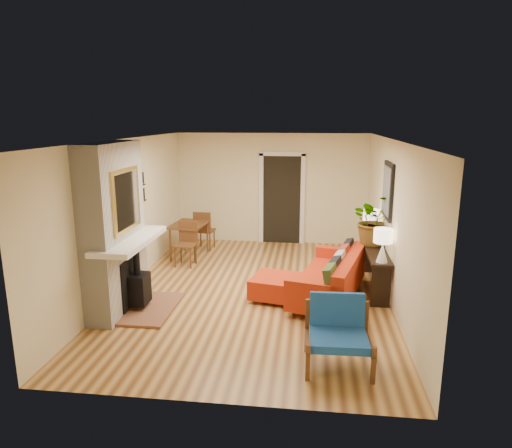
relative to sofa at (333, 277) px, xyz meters
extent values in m
plane|color=tan|center=(-1.34, 0.17, -0.36)|extent=(6.50, 6.50, 0.00)
plane|color=white|center=(-1.34, 0.17, 2.24)|extent=(6.50, 6.50, 0.00)
plane|color=beige|center=(-1.34, 3.42, 0.94)|extent=(4.50, 0.00, 4.50)
plane|color=beige|center=(-1.34, -3.08, 0.94)|extent=(4.50, 0.00, 4.50)
plane|color=beige|center=(-3.59, 0.17, 0.94)|extent=(0.00, 6.50, 6.50)
plane|color=beige|center=(0.91, 0.17, 0.94)|extent=(0.00, 6.50, 6.50)
cube|color=black|center=(-1.09, 3.39, 0.69)|extent=(0.88, 0.06, 2.10)
cube|color=white|center=(-1.58, 3.38, 0.69)|extent=(0.10, 0.08, 2.18)
cube|color=white|center=(-0.60, 3.38, 0.69)|extent=(0.10, 0.08, 2.18)
cube|color=white|center=(-1.09, 3.38, 1.77)|extent=(1.08, 0.08, 0.10)
cube|color=black|center=(0.88, 0.57, 1.39)|extent=(0.04, 0.85, 0.95)
cube|color=slate|center=(0.85, 0.57, 1.39)|extent=(0.01, 0.70, 0.80)
cube|color=black|center=(-3.55, 0.52, 1.06)|extent=(0.06, 0.95, 0.02)
cube|color=black|center=(-3.55, 0.52, 1.36)|extent=(0.06, 0.95, 0.02)
cube|color=white|center=(-3.38, -0.83, 1.50)|extent=(0.42, 1.50, 1.48)
cube|color=white|center=(-3.38, -0.83, 0.20)|extent=(0.42, 1.50, 1.12)
cube|color=white|center=(-3.13, -0.83, 0.76)|extent=(0.60, 1.68, 0.08)
cube|color=black|center=(-3.17, -0.83, 0.09)|extent=(0.03, 0.72, 0.78)
cube|color=brown|center=(-2.87, -0.83, -0.34)|extent=(0.75, 1.30, 0.04)
cube|color=black|center=(-3.05, -0.83, -0.02)|extent=(0.30, 0.36, 0.48)
cylinder|color=black|center=(-3.05, -0.83, 0.42)|extent=(0.10, 0.10, 0.40)
cube|color=gold|center=(-3.16, -0.83, 1.39)|extent=(0.04, 0.95, 0.95)
cube|color=silver|center=(-3.14, -0.83, 1.39)|extent=(0.01, 0.82, 0.82)
cylinder|color=silver|center=(-0.65, -0.79, -0.31)|extent=(0.05, 0.05, 0.10)
cylinder|color=silver|center=(0.03, -0.96, -0.31)|extent=(0.05, 0.05, 0.10)
cylinder|color=silver|center=(-0.18, 1.01, -0.31)|extent=(0.05, 0.05, 0.10)
cylinder|color=silver|center=(0.49, 0.83, -0.31)|extent=(0.05, 0.05, 0.10)
cube|color=red|center=(-0.08, 0.02, -0.11)|extent=(1.39, 2.25, 0.30)
cube|color=red|center=(0.26, -0.07, 0.21)|extent=(0.72, 2.07, 0.35)
cube|color=red|center=(-0.32, -0.90, 0.14)|extent=(0.91, 0.40, 0.20)
cube|color=red|center=(0.16, 0.95, 0.14)|extent=(0.91, 0.40, 0.20)
cube|color=#3F5725|center=(-0.08, -0.80, 0.26)|extent=(0.29, 0.44, 0.41)
cube|color=black|center=(0.02, -0.42, 0.26)|extent=(0.29, 0.44, 0.41)
cube|color=#ACACA6|center=(0.12, -0.03, 0.26)|extent=(0.29, 0.44, 0.41)
cube|color=#A02E1D|center=(0.21, 0.31, 0.26)|extent=(0.29, 0.44, 0.41)
cube|color=black|center=(0.31, 0.69, 0.26)|extent=(0.29, 0.44, 0.41)
cylinder|color=silver|center=(-1.31, -0.37, -0.33)|extent=(0.04, 0.04, 0.06)
cylinder|color=silver|center=(-0.71, -0.50, -0.33)|extent=(0.04, 0.04, 0.06)
cylinder|color=silver|center=(-1.18, 0.23, -0.33)|extent=(0.04, 0.04, 0.06)
cylinder|color=silver|center=(-0.58, 0.10, -0.33)|extent=(0.04, 0.04, 0.06)
cube|color=red|center=(-0.95, -0.13, -0.14)|extent=(0.89, 0.89, 0.32)
cube|color=brown|center=(-0.40, -2.18, -0.05)|extent=(0.08, 0.77, 0.05)
cube|color=brown|center=(-0.39, -2.52, -0.14)|extent=(0.05, 0.05, 0.45)
cube|color=brown|center=(-0.41, -1.85, 0.00)|extent=(0.05, 0.05, 0.72)
cube|color=brown|center=(0.33, -2.16, -0.05)|extent=(0.08, 0.77, 0.05)
cube|color=brown|center=(0.34, -2.50, -0.14)|extent=(0.05, 0.05, 0.45)
cube|color=brown|center=(0.32, -1.82, 0.00)|extent=(0.05, 0.05, 0.72)
cube|color=#1C4FAC|center=(-0.03, -2.17, 0.01)|extent=(0.70, 0.66, 0.10)
cube|color=#1C4FAC|center=(-0.04, -1.87, 0.25)|extent=(0.68, 0.19, 0.42)
cube|color=brown|center=(-2.99, 2.01, 0.35)|extent=(0.76, 1.02, 0.04)
cylinder|color=brown|center=(-3.30, 1.62, -0.01)|extent=(0.05, 0.05, 0.69)
cylinder|color=brown|center=(-2.76, 1.57, -0.01)|extent=(0.05, 0.05, 0.69)
cylinder|color=brown|center=(-3.22, 2.45, -0.01)|extent=(0.05, 0.05, 0.69)
cylinder|color=brown|center=(-2.68, 2.40, -0.01)|extent=(0.05, 0.05, 0.69)
cube|color=brown|center=(-2.91, 1.37, 0.07)|extent=(0.44, 0.44, 0.04)
cube|color=brown|center=(-2.89, 1.56, 0.31)|extent=(0.41, 0.08, 0.44)
cylinder|color=brown|center=(-3.08, 1.22, -0.15)|extent=(0.03, 0.03, 0.42)
cylinder|color=brown|center=(-2.76, 1.19, -0.15)|extent=(0.03, 0.03, 0.42)
cylinder|color=brown|center=(-3.05, 1.55, -0.15)|extent=(0.03, 0.03, 0.42)
cylinder|color=brown|center=(-2.73, 1.52, -0.15)|extent=(0.03, 0.03, 0.42)
cube|color=brown|center=(-2.79, 2.62, 0.07)|extent=(0.44, 0.44, 0.04)
cube|color=brown|center=(-2.81, 2.43, 0.31)|extent=(0.41, 0.08, 0.44)
cylinder|color=brown|center=(-2.97, 2.47, -0.15)|extent=(0.03, 0.03, 0.42)
cylinder|color=brown|center=(-2.64, 2.44, -0.15)|extent=(0.03, 0.03, 0.42)
cylinder|color=brown|center=(-2.94, 2.80, -0.15)|extent=(0.03, 0.03, 0.42)
cylinder|color=brown|center=(-2.61, 2.77, -0.15)|extent=(0.03, 0.03, 0.42)
cube|color=black|center=(0.73, 0.56, 0.34)|extent=(0.34, 1.85, 0.05)
cube|color=black|center=(0.73, -0.29, -0.02)|extent=(0.30, 0.04, 0.68)
cube|color=black|center=(0.73, 1.41, -0.02)|extent=(0.30, 0.04, 0.68)
cone|color=white|center=(0.73, -0.20, 0.51)|extent=(0.18, 0.18, 0.30)
cylinder|color=white|center=(0.73, -0.20, 0.69)|extent=(0.03, 0.03, 0.06)
cylinder|color=#FFEABF|center=(0.73, -0.20, 0.79)|extent=(0.30, 0.30, 0.22)
cone|color=white|center=(0.73, 1.33, 0.51)|extent=(0.18, 0.18, 0.30)
cylinder|color=white|center=(0.73, 1.33, 0.69)|extent=(0.03, 0.03, 0.06)
cylinder|color=#FFEABF|center=(0.73, 1.33, 0.79)|extent=(0.30, 0.30, 0.22)
imported|color=#1E5919|center=(0.72, 0.82, 0.82)|extent=(1.05, 0.99, 0.92)
camera|label=1|loc=(-0.41, -7.26, 2.59)|focal=32.00mm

